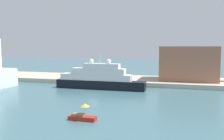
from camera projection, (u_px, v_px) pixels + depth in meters
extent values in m
plane|color=#3D6670|center=(94.00, 94.00, 68.23)|extent=(400.00, 400.00, 0.00)
cube|color=#B7AD99|center=(118.00, 80.00, 93.52)|extent=(110.00, 21.03, 1.43)
cube|color=black|center=(100.00, 85.00, 77.08)|extent=(28.09, 3.73, 2.67)
cube|color=white|center=(96.00, 77.00, 77.26)|extent=(22.47, 3.43, 1.92)
cube|color=white|center=(98.00, 71.00, 76.85)|extent=(16.85, 3.13, 1.82)
cube|color=white|center=(102.00, 66.00, 76.39)|extent=(11.24, 2.83, 1.49)
cylinder|color=silver|center=(100.00, 58.00, 76.33)|extent=(0.16, 0.16, 3.10)
sphere|color=white|center=(109.00, 61.00, 75.63)|extent=(1.39, 1.39, 1.39)
sphere|color=white|center=(91.00, 61.00, 77.19)|extent=(1.39, 1.39, 1.39)
cube|color=#B22319|center=(82.00, 118.00, 44.28)|extent=(4.98, 1.66, 0.74)
cube|color=#8C6647|center=(79.00, 115.00, 44.43)|extent=(2.19, 1.33, 0.44)
cylinder|color=#B2B2B2|center=(85.00, 111.00, 44.03)|extent=(0.06, 0.06, 1.77)
cone|color=gold|center=(85.00, 105.00, 43.92)|extent=(1.62, 1.62, 0.57)
cube|color=#9E664C|center=(188.00, 63.00, 86.96)|extent=(19.03, 13.94, 11.71)
cube|color=#B21E1E|center=(83.00, 77.00, 91.48)|extent=(4.56, 1.88, 0.90)
cube|color=#262D33|center=(82.00, 75.00, 91.47)|extent=(2.74, 1.69, 0.65)
cylinder|color=#334C8C|center=(92.00, 77.00, 89.36)|extent=(0.36, 0.36, 1.32)
sphere|color=tan|center=(92.00, 75.00, 89.28)|extent=(0.24, 0.24, 0.24)
cylinder|color=black|center=(126.00, 80.00, 83.64)|extent=(0.42, 0.42, 0.68)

